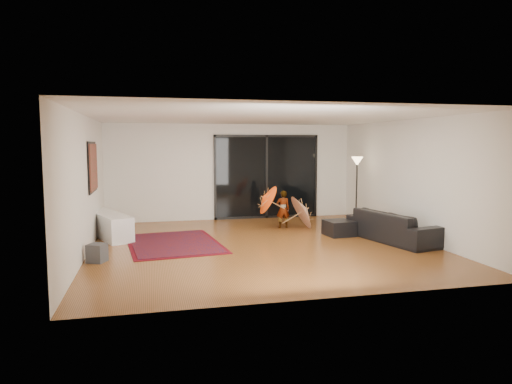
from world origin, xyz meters
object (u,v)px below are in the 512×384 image
object	(u,v)px
media_console	(108,225)
ottoman	(339,228)
sofa	(393,226)
child	(283,209)

from	to	relation	value
media_console	ottoman	xyz separation A→B (m)	(5.27, -1.05, -0.10)
sofa	ottoman	xyz separation A→B (m)	(-0.93, 0.83, -0.15)
media_console	sofa	xyz separation A→B (m)	(6.20, -1.88, 0.05)
child	sofa	bearing A→B (deg)	135.25
ottoman	child	world-z (taller)	child
ottoman	media_console	bearing A→B (deg)	168.77
media_console	sofa	bearing A→B (deg)	-39.58
sofa	ottoman	bearing A→B (deg)	35.52
sofa	child	bearing A→B (deg)	30.65
media_console	child	xyz separation A→B (m)	(4.26, 0.18, 0.20)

